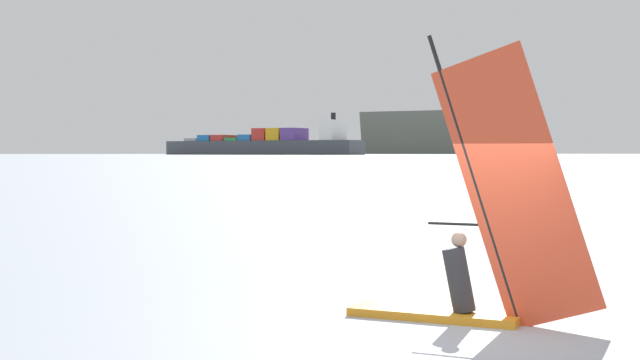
% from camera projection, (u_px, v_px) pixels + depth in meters
% --- Properties ---
extents(ground_plane, '(4000.00, 4000.00, 0.00)m').
position_uv_depth(ground_plane, '(471.00, 333.00, 11.30)').
color(ground_plane, '#9EA8B2').
extents(windsurfer, '(3.56, 1.25, 4.13)m').
position_uv_depth(windsurfer, '(474.00, 250.00, 12.05)').
color(windsurfer, orange).
rests_on(windsurfer, ground_plane).
extents(cargo_ship, '(181.55, 80.40, 34.33)m').
position_uv_depth(cargo_ship, '(265.00, 144.00, 732.16)').
color(cargo_ship, '#3F444C').
rests_on(cargo_ship, ground_plane).
extents(distant_headland, '(961.47, 582.51, 48.82)m').
position_uv_depth(distant_headland, '(249.00, 137.00, 1277.19)').
color(distant_headland, '#60665B').
rests_on(distant_headland, ground_plane).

